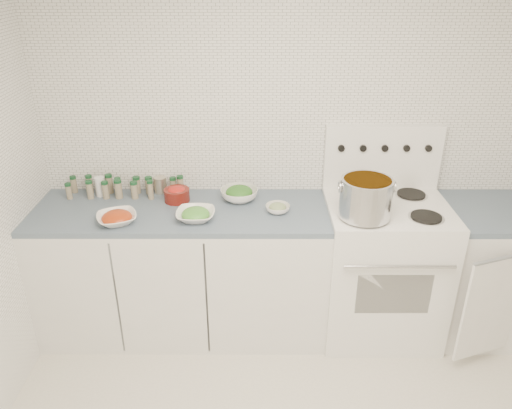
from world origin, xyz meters
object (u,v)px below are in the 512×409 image
at_px(stock_pot, 366,196).
at_px(bowl_tomato, 117,218).
at_px(stove, 381,264).
at_px(bowl_snowpea, 196,215).

distance_m(stock_pot, bowl_tomato, 1.47).
xyz_separation_m(stove, stock_pot, (-0.19, -0.17, 0.58)).
bearing_deg(stove, bowl_tomato, -174.00).
relative_size(stock_pot, bowl_tomato, 1.09).
height_order(stove, bowl_tomato, stove).
distance_m(stove, stock_pot, 0.63).
relative_size(stove, bowl_tomato, 4.56).
xyz_separation_m(stove, bowl_snowpea, (-1.19, -0.13, 0.44)).
relative_size(bowl_tomato, bowl_snowpea, 1.28).
bearing_deg(bowl_snowpea, bowl_tomato, -174.59).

